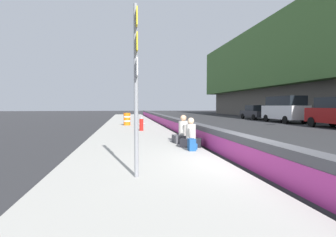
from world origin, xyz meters
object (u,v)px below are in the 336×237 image
at_px(backpack, 192,145).
at_px(parked_car_midline, 255,112).
at_px(construction_barrel, 127,119).
at_px(parked_car_fourth, 285,109).
at_px(seated_person_foreground, 191,137).
at_px(route_sign_post, 136,78).
at_px(fire_hydrant, 141,123).
at_px(seated_person_middle, 183,134).

height_order(backpack, parked_car_midline, parked_car_midline).
relative_size(backpack, construction_barrel, 0.42).
bearing_deg(parked_car_fourth, seated_person_foreground, 137.34).
height_order(backpack, construction_barrel, construction_barrel).
bearing_deg(construction_barrel, parked_car_midline, -59.08).
relative_size(route_sign_post, parked_car_midline, 0.80).
bearing_deg(construction_barrel, route_sign_post, -179.57).
xyz_separation_m(route_sign_post, fire_hydrant, (10.34, -0.72, -1.65)).
bearing_deg(seated_person_middle, backpack, 176.05).
bearing_deg(seated_person_foreground, backpack, 168.33).
xyz_separation_m(fire_hydrant, seated_person_middle, (-5.41, -1.39, -0.09)).
bearing_deg(fire_hydrant, construction_barrel, 10.30).
bearing_deg(route_sign_post, seated_person_foreground, -29.01).
bearing_deg(parked_car_midline, backpack, 147.90).
distance_m(route_sign_post, construction_barrel, 14.99).
bearing_deg(parked_car_fourth, route_sign_post, 139.92).
bearing_deg(backpack, parked_car_midline, -32.10).
xyz_separation_m(seated_person_foreground, backpack, (-0.90, 0.19, -0.14)).
distance_m(route_sign_post, fire_hydrant, 10.50).
bearing_deg(parked_car_midline, fire_hydrant, 133.48).
relative_size(fire_hydrant, seated_person_foreground, 0.83).
bearing_deg(fire_hydrant, seated_person_middle, -165.60).
bearing_deg(seated_person_foreground, parked_car_fourth, -42.66).
xyz_separation_m(route_sign_post, seated_person_foreground, (3.89, -2.16, -1.76)).
bearing_deg(seated_person_foreground, route_sign_post, 150.99).
distance_m(backpack, construction_barrel, 12.09).
height_order(seated_person_foreground, seated_person_middle, seated_person_middle).
xyz_separation_m(construction_barrel, parked_car_fourth, (2.98, -15.16, 0.73)).
bearing_deg(parked_car_fourth, parked_car_midline, -1.36).
relative_size(fire_hydrant, backpack, 2.20).
bearing_deg(parked_car_midline, construction_barrel, 120.92).
relative_size(fire_hydrant, parked_car_fourth, 0.17).
xyz_separation_m(seated_person_middle, construction_barrel, (9.97, 2.22, 0.13)).
distance_m(seated_person_foreground, backpack, 0.93).
bearing_deg(seated_person_foreground, parked_car_midline, -32.87).
height_order(route_sign_post, parked_car_fourth, route_sign_post).
relative_size(route_sign_post, backpack, 9.00).
height_order(fire_hydrant, seated_person_foreground, seated_person_foreground).
bearing_deg(parked_car_fourth, construction_barrel, 101.13).
distance_m(route_sign_post, parked_car_fourth, 23.39).
bearing_deg(parked_car_midline, seated_person_foreground, 147.13).
xyz_separation_m(route_sign_post, construction_barrel, (14.90, 0.11, -1.61)).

